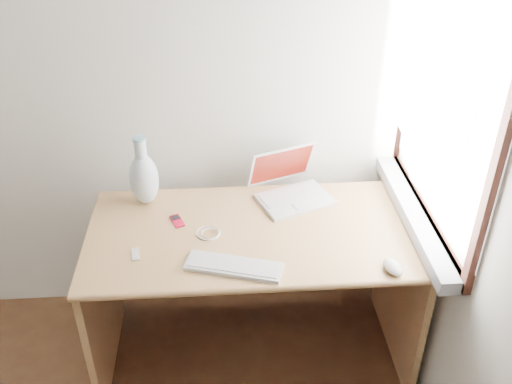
{
  "coord_description": "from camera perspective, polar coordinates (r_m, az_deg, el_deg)",
  "views": [
    {
      "loc": [
        0.87,
        -0.66,
        2.2
      ],
      "look_at": [
        1.01,
        1.35,
        0.9
      ],
      "focal_mm": 40.0,
      "sensor_mm": 36.0,
      "label": 1
    }
  ],
  "objects": [
    {
      "name": "window",
      "position": [
        2.33,
        17.82,
        7.84
      ],
      "size": [
        0.11,
        0.99,
        1.1
      ],
      "color": "white",
      "rests_on": "right_wall"
    },
    {
      "name": "external_keyboard",
      "position": [
        2.24,
        -2.24,
        -7.43
      ],
      "size": [
        0.39,
        0.22,
        0.02
      ],
      "rotation": [
        0.0,
        0.0,
        -0.29
      ],
      "color": "silver",
      "rests_on": "desk"
    },
    {
      "name": "back_wall",
      "position": [
        2.72,
        -22.89,
        10.91
      ],
      "size": [
        3.5,
        0.04,
        2.6
      ],
      "primitive_type": "cube",
      "color": "white",
      "rests_on": "floor"
    },
    {
      "name": "vase",
      "position": [
        2.59,
        -11.15,
        1.48
      ],
      "size": [
        0.13,
        0.13,
        0.33
      ],
      "color": "white",
      "rests_on": "desk"
    },
    {
      "name": "ipod",
      "position": [
        2.51,
        -7.9,
        -2.87
      ],
      "size": [
        0.07,
        0.1,
        0.01
      ],
      "rotation": [
        0.0,
        0.0,
        0.36
      ],
      "color": "#B70C2D",
      "rests_on": "desk"
    },
    {
      "name": "remote",
      "position": [
        2.35,
        -11.97,
        -6.09
      ],
      "size": [
        0.04,
        0.08,
        0.01
      ],
      "primitive_type": "cube",
      "rotation": [
        0.0,
        0.0,
        0.16
      ],
      "color": "silver",
      "rests_on": "desk"
    },
    {
      "name": "desk",
      "position": [
        2.63,
        -0.41,
        -6.5
      ],
      "size": [
        1.41,
        0.71,
        0.75
      ],
      "color": "tan",
      "rests_on": "floor"
    },
    {
      "name": "laptop",
      "position": [
        2.63,
        3.85,
        0.51
      ],
      "size": [
        0.38,
        0.37,
        0.22
      ],
      "rotation": [
        0.0,
        0.0,
        0.36
      ],
      "color": "silver",
      "rests_on": "desk"
    },
    {
      "name": "cable_coil",
      "position": [
        2.42,
        -4.8,
        -4.12
      ],
      "size": [
        0.13,
        0.13,
        0.01
      ],
      "primitive_type": "torus",
      "rotation": [
        0.0,
        0.0,
        0.31
      ],
      "color": "silver",
      "rests_on": "desk"
    },
    {
      "name": "mouse",
      "position": [
        2.28,
        13.54,
        -7.29
      ],
      "size": [
        0.08,
        0.12,
        0.04
      ],
      "primitive_type": "ellipsoid",
      "rotation": [
        0.0,
        0.0,
        0.21
      ],
      "color": "silver",
      "rests_on": "desk"
    }
  ]
}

